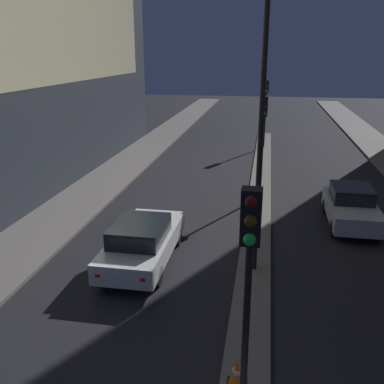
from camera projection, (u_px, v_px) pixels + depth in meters
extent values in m
cube|color=#66605B|center=(260.00, 193.00, 21.42)|extent=(1.08, 32.59, 0.11)
cylinder|color=black|center=(245.00, 347.00, 7.24)|extent=(0.12, 0.12, 3.85)
cube|color=black|center=(251.00, 217.00, 6.50)|extent=(0.32, 0.28, 0.90)
sphere|color=#4C0F0F|center=(251.00, 202.00, 6.23)|extent=(0.20, 0.20, 0.20)
sphere|color=#4C380A|center=(251.00, 221.00, 6.33)|extent=(0.20, 0.20, 0.20)
sphere|color=#1EEA4C|center=(250.00, 240.00, 6.42)|extent=(0.20, 0.20, 0.20)
cylinder|color=black|center=(262.00, 157.00, 20.21)|extent=(0.12, 0.12, 3.85)
cube|color=black|center=(264.00, 106.00, 19.46)|extent=(0.32, 0.28, 0.90)
sphere|color=#4C0F0F|center=(265.00, 100.00, 19.20)|extent=(0.20, 0.20, 0.20)
sphere|color=#4C380A|center=(264.00, 107.00, 19.29)|extent=(0.20, 0.20, 0.20)
sphere|color=#1EEA4C|center=(264.00, 113.00, 19.39)|extent=(0.20, 0.20, 0.20)
cylinder|color=black|center=(265.00, 120.00, 30.89)|extent=(0.12, 0.12, 3.85)
cube|color=black|center=(267.00, 87.00, 30.14)|extent=(0.32, 0.28, 0.90)
sphere|color=#4C0F0F|center=(267.00, 82.00, 29.88)|extent=(0.20, 0.20, 0.20)
sphere|color=#4C380A|center=(267.00, 87.00, 29.97)|extent=(0.20, 0.20, 0.20)
sphere|color=#1EEA4C|center=(266.00, 91.00, 30.07)|extent=(0.20, 0.20, 0.20)
cylinder|color=black|center=(261.00, 138.00, 12.49)|extent=(0.16, 0.16, 8.57)
cone|color=orange|center=(237.00, 372.00, 8.90)|extent=(0.36, 0.36, 0.60)
cylinder|color=white|center=(237.00, 371.00, 8.89)|extent=(0.20, 0.20, 0.08)
cube|color=silver|center=(143.00, 244.00, 14.38)|extent=(1.92, 4.76, 0.65)
cube|color=black|center=(140.00, 231.00, 13.86)|extent=(1.63, 2.14, 0.58)
cube|color=red|center=(98.00, 276.00, 12.26)|extent=(0.14, 0.04, 0.10)
cube|color=red|center=(143.00, 280.00, 12.04)|extent=(0.14, 0.04, 0.10)
cylinder|color=black|center=(133.00, 233.00, 16.01)|extent=(0.22, 0.64, 0.64)
cylinder|color=black|center=(177.00, 236.00, 15.73)|extent=(0.22, 0.64, 0.64)
cylinder|color=black|center=(104.00, 271.00, 13.24)|extent=(0.22, 0.64, 0.64)
cylinder|color=black|center=(157.00, 276.00, 12.97)|extent=(0.22, 0.64, 0.64)
cube|color=#B2B2B7|center=(351.00, 210.00, 17.33)|extent=(1.82, 4.02, 0.69)
cube|color=black|center=(352.00, 193.00, 17.42)|extent=(1.55, 1.81, 0.56)
cube|color=red|center=(329.00, 193.00, 19.31)|extent=(0.14, 0.04, 0.10)
cube|color=red|center=(358.00, 195.00, 19.10)|extent=(0.14, 0.04, 0.10)
cylinder|color=black|center=(326.00, 207.00, 18.74)|extent=(0.22, 0.64, 0.64)
cylinder|color=black|center=(364.00, 209.00, 18.48)|extent=(0.22, 0.64, 0.64)
cylinder|color=black|center=(334.00, 229.00, 16.41)|extent=(0.22, 0.64, 0.64)
cylinder|color=black|center=(378.00, 232.00, 16.14)|extent=(0.22, 0.64, 0.64)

